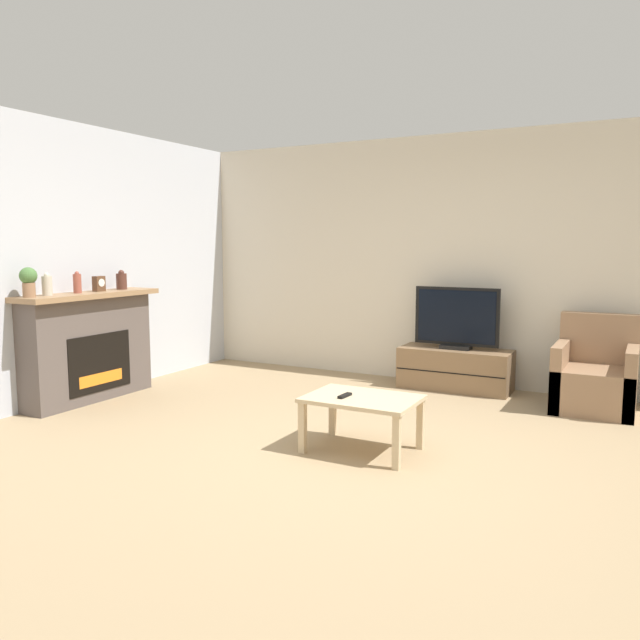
# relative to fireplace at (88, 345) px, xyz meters

# --- Properties ---
(ground_plane) EXTENTS (24.00, 24.00, 0.00)m
(ground_plane) POSITION_rel_fireplace_xyz_m (3.17, -0.29, -0.54)
(ground_plane) COLOR #9E8460
(wall_back) EXTENTS (12.00, 0.06, 2.70)m
(wall_back) POSITION_rel_fireplace_xyz_m (3.17, 2.43, 0.81)
(wall_back) COLOR beige
(wall_back) RESTS_ON ground
(wall_left) EXTENTS (0.06, 12.00, 2.70)m
(wall_left) POSITION_rel_fireplace_xyz_m (-0.19, -0.29, 0.81)
(wall_left) COLOR silver
(wall_left) RESTS_ON ground
(fireplace) EXTENTS (0.43, 1.50, 1.07)m
(fireplace) POSITION_rel_fireplace_xyz_m (0.00, 0.00, 0.00)
(fireplace) COLOR #564C47
(fireplace) RESTS_ON ground
(mantel_vase_left) EXTENTS (0.09, 0.09, 0.21)m
(mantel_vase_left) POSITION_rel_fireplace_xyz_m (0.02, -0.45, 0.62)
(mantel_vase_left) COLOR beige
(mantel_vase_left) RESTS_ON fireplace
(mantel_vase_centre_left) EXTENTS (0.08, 0.08, 0.21)m
(mantel_vase_centre_left) POSITION_rel_fireplace_xyz_m (0.02, -0.11, 0.62)
(mantel_vase_centre_left) COLOR #994C3D
(mantel_vase_centre_left) RESTS_ON fireplace
(mantel_vase_right) EXTENTS (0.11, 0.11, 0.20)m
(mantel_vase_right) POSITION_rel_fireplace_xyz_m (0.02, 0.45, 0.61)
(mantel_vase_right) COLOR #512D23
(mantel_vase_right) RESTS_ON fireplace
(mantel_clock) EXTENTS (0.08, 0.11, 0.15)m
(mantel_clock) POSITION_rel_fireplace_xyz_m (0.02, 0.15, 0.60)
(mantel_clock) COLOR brown
(mantel_clock) RESTS_ON fireplace
(potted_plant) EXTENTS (0.15, 0.15, 0.26)m
(potted_plant) POSITION_rel_fireplace_xyz_m (0.02, -0.64, 0.67)
(potted_plant) COLOR #936B4C
(potted_plant) RESTS_ON fireplace
(tv_stand) EXTENTS (1.16, 0.46, 0.43)m
(tv_stand) POSITION_rel_fireplace_xyz_m (3.05, 2.13, -0.33)
(tv_stand) COLOR brown
(tv_stand) RESTS_ON ground
(tv) EXTENTS (0.89, 0.18, 0.65)m
(tv) POSITION_rel_fireplace_xyz_m (3.05, 2.13, 0.20)
(tv) COLOR black
(tv) RESTS_ON tv_stand
(armchair) EXTENTS (0.70, 0.76, 0.87)m
(armchair) POSITION_rel_fireplace_xyz_m (4.42, 1.95, -0.26)
(armchair) COLOR #937051
(armchair) RESTS_ON ground
(coffee_table) EXTENTS (0.82, 0.57, 0.41)m
(coffee_table) POSITION_rel_fireplace_xyz_m (3.00, -0.14, -0.19)
(coffee_table) COLOR #CCB289
(coffee_table) RESTS_ON ground
(remote) EXTENTS (0.05, 0.15, 0.02)m
(remote) POSITION_rel_fireplace_xyz_m (2.88, -0.20, -0.12)
(remote) COLOR black
(remote) RESTS_ON coffee_table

